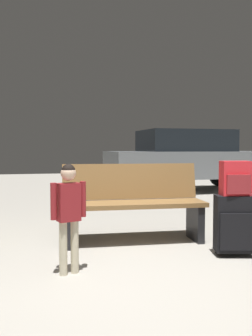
{
  "coord_description": "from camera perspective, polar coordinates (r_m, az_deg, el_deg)",
  "views": [
    {
      "loc": [
        -0.79,
        -2.66,
        1.07
      ],
      "look_at": [
        0.19,
        1.3,
        0.85
      ],
      "focal_mm": 39.41,
      "sensor_mm": 36.0,
      "label": 1
    }
  ],
  "objects": [
    {
      "name": "ground_plane",
      "position": [
        6.8,
        -7.03,
        -6.4
      ],
      "size": [
        18.0,
        18.0,
        0.1
      ],
      "primitive_type": "cube",
      "color": "gray"
    },
    {
      "name": "bench",
      "position": [
        4.24,
        1.12,
        -5.44
      ],
      "size": [
        1.63,
        0.63,
        0.89
      ],
      "color": "brown",
      "rests_on": "ground_plane"
    },
    {
      "name": "suitcase",
      "position": [
        3.85,
        16.45,
        -8.29
      ],
      "size": [
        0.42,
        0.31,
        0.6
      ],
      "color": "black",
      "rests_on": "ground_plane"
    },
    {
      "name": "backpack_bright",
      "position": [
        3.78,
        16.56,
        -1.59
      ],
      "size": [
        0.3,
        0.23,
        0.34
      ],
      "color": "red",
      "rests_on": "suitcase"
    },
    {
      "name": "child",
      "position": [
        3.17,
        -8.9,
        -5.91
      ],
      "size": [
        0.31,
        0.18,
        0.94
      ],
      "color": "beige",
      "rests_on": "ground_plane"
    },
    {
      "name": "parked_car_near",
      "position": [
        9.32,
        9.66,
        1.43
      ],
      "size": [
        4.13,
        1.87,
        1.51
      ],
      "color": "slate",
      "rests_on": "ground_plane"
    }
  ]
}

